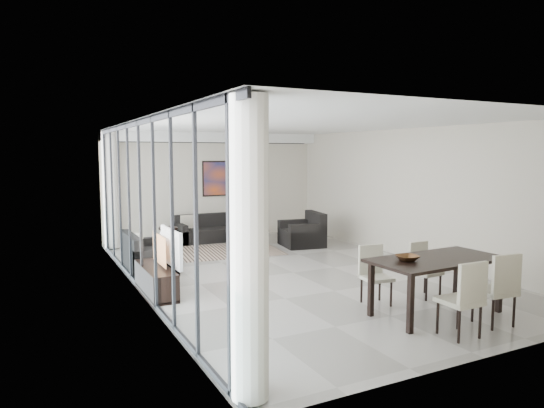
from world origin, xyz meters
TOP-DOWN VIEW (x-y plane):
  - room_shell at (0.46, 0.00)m, footprint 6.00×9.00m
  - window_wall at (-2.86, 0.00)m, footprint 0.37×8.95m
  - soffit at (0.00, 4.30)m, footprint 5.98×0.40m
  - painting at (0.50, 4.47)m, footprint 1.68×0.04m
  - chandelier at (0.30, 2.50)m, footprint 0.66×0.66m
  - rug at (-0.36, 2.58)m, footprint 2.58×2.10m
  - coffee_table at (0.38, 3.08)m, footprint 1.12×1.12m
  - bowl_coffee at (0.41, 3.03)m, footprint 0.28×0.28m
  - sofa_main at (-0.20, 4.06)m, footprint 1.95×0.80m
  - loveseat at (-2.54, 1.48)m, footprint 0.85×1.51m
  - armchair at (1.59, 2.32)m, footprint 1.11×1.15m
  - side_table at (-1.71, 2.96)m, footprint 0.45×0.45m
  - tv_console at (-2.76, -0.21)m, footprint 0.41×1.46m
  - television at (-2.60, -0.23)m, footprint 0.17×1.09m
  - dining_table at (0.65, -3.10)m, footprint 2.04×1.07m
  - dining_chair_sw at (0.27, -3.97)m, footprint 0.47×0.47m
  - dining_chair_se at (1.02, -3.87)m, footprint 0.52×0.52m
  - dining_chair_nw at (0.17, -2.26)m, footprint 0.47×0.47m
  - dining_chair_ne at (1.14, -2.31)m, footprint 0.43×0.43m
  - bowl_dining at (0.15, -3.03)m, footprint 0.35×0.35m

SIDE VIEW (x-z plane):
  - rug at x=-0.36m, z-range 0.00..0.01m
  - coffee_table at x=0.38m, z-range 0.03..0.42m
  - tv_console at x=-2.76m, z-range 0.00..0.46m
  - sofa_main at x=-0.20m, z-range -0.11..0.59m
  - loveseat at x=-2.54m, z-range -0.12..0.64m
  - armchair at x=1.59m, z-range -0.13..0.72m
  - side_table at x=-1.71m, z-range 0.11..0.72m
  - bowl_coffee at x=0.41m, z-range 0.39..0.47m
  - dining_chair_ne at x=1.14m, z-range 0.06..0.95m
  - dining_chair_nw at x=0.17m, z-range 0.07..0.98m
  - dining_chair_sw at x=0.27m, z-range 0.08..1.08m
  - dining_chair_se at x=1.02m, z-range 0.08..1.09m
  - dining_table at x=0.65m, z-range 0.33..1.17m
  - television at x=-2.60m, z-range 0.46..1.08m
  - bowl_dining at x=0.15m, z-range 0.83..0.91m
  - room_shell at x=0.46m, z-range 0.00..2.90m
  - window_wall at x=-2.86m, z-range 0.02..2.92m
  - painting at x=0.50m, z-range 1.16..2.14m
  - chandelier at x=0.30m, z-range 2.00..2.71m
  - soffit at x=0.00m, z-range 2.64..2.90m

